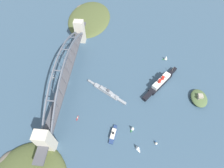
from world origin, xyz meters
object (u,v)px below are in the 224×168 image
(ocean_liner, at_px, (161,82))
(small_boat_1, at_px, (133,128))
(small_boat_2, at_px, (138,148))
(naval_cruiser, at_px, (106,91))
(fort_island_mid_harbor, at_px, (199,98))
(small_boat_4, at_px, (77,118))
(small_boat_0, at_px, (156,143))
(seaplane_taxiing_near_bridge, at_px, (53,78))
(harbor_ferry_steamer, at_px, (113,134))
(harbor_arch_bridge, at_px, (66,74))
(small_boat_3, at_px, (166,58))

(ocean_liner, relative_size, small_boat_1, 7.81)
(ocean_liner, relative_size, small_boat_2, 7.14)
(naval_cruiser, relative_size, small_boat_1, 7.20)
(fort_island_mid_harbor, height_order, small_boat_4, fort_island_mid_harbor)
(small_boat_0, bearing_deg, small_boat_2, -69.57)
(naval_cruiser, height_order, small_boat_1, naval_cruiser)
(ocean_liner, relative_size, seaplane_taxiing_near_bridge, 7.77)
(small_boat_0, height_order, small_boat_1, small_boat_1)
(small_boat_1, distance_m, small_boat_2, 30.64)
(ocean_liner, bearing_deg, small_boat_1, -27.74)
(ocean_liner, distance_m, small_boat_4, 161.00)
(harbor_ferry_steamer, height_order, small_boat_2, small_boat_2)
(harbor_arch_bridge, bearing_deg, small_boat_1, 56.86)
(fort_island_mid_harbor, relative_size, small_boat_2, 3.23)
(seaplane_taxiing_near_bridge, xyz_separation_m, small_boat_0, (105.31, 189.92, 1.51))
(naval_cruiser, xyz_separation_m, small_boat_3, (-91.96, 112.09, 2.45))
(harbor_ferry_steamer, relative_size, small_boat_3, 2.67)
(harbor_ferry_steamer, height_order, small_boat_3, small_boat_3)
(small_boat_2, xyz_separation_m, small_boat_3, (-186.27, 54.89, 0.09))
(ocean_liner, bearing_deg, small_boat_4, -59.43)
(small_boat_0, bearing_deg, seaplane_taxiing_near_bridge, -119.01)
(small_boat_2, height_order, small_boat_3, small_boat_3)
(harbor_ferry_steamer, height_order, fort_island_mid_harbor, fort_island_mid_harbor)
(harbor_ferry_steamer, xyz_separation_m, small_boat_3, (-168.74, 92.82, 2.93))
(fort_island_mid_harbor, bearing_deg, small_boat_2, -47.65)
(naval_cruiser, height_order, harbor_ferry_steamer, naval_cruiser)
(harbor_arch_bridge, height_order, seaplane_taxiing_near_bridge, harbor_arch_bridge)
(ocean_liner, xyz_separation_m, naval_cruiser, (27.16, -97.05, -3.51))
(harbor_ferry_steamer, relative_size, small_boat_1, 2.94)
(naval_cruiser, distance_m, seaplane_taxiing_near_bridge, 107.34)
(harbor_arch_bridge, xyz_separation_m, small_boat_4, (68.31, 30.18, -27.12))
(seaplane_taxiing_near_bridge, bearing_deg, ocean_liner, 91.68)
(small_boat_0, relative_size, small_boat_4, 0.90)
(naval_cruiser, bearing_deg, small_boat_2, 31.23)
(small_boat_1, bearing_deg, harbor_arch_bridge, -123.14)
(harbor_ferry_steamer, height_order, seaplane_taxiing_near_bridge, harbor_ferry_steamer)
(seaplane_taxiing_near_bridge, height_order, small_boat_2, small_boat_2)
(harbor_ferry_steamer, bearing_deg, fort_island_mid_harbor, 118.62)
(fort_island_mid_harbor, bearing_deg, small_boat_3, -151.42)
(fort_island_mid_harbor, relative_size, small_boat_4, 4.27)
(small_boat_0, bearing_deg, harbor_arch_bridge, -122.00)
(seaplane_taxiing_near_bridge, bearing_deg, small_boat_2, 54.57)
(harbor_arch_bridge, height_order, ocean_liner, harbor_arch_bridge)
(naval_cruiser, distance_m, small_boat_2, 110.33)
(small_boat_3, xyz_separation_m, small_boat_4, (146.63, -153.57, -4.64))
(harbor_arch_bridge, bearing_deg, fort_island_mid_harbor, 86.88)
(small_boat_3, bearing_deg, small_boat_0, -8.84)
(ocean_liner, height_order, small_boat_0, ocean_liner)
(small_boat_2, bearing_deg, small_boat_1, -163.76)
(small_boat_2, bearing_deg, harbor_arch_bridge, -129.96)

